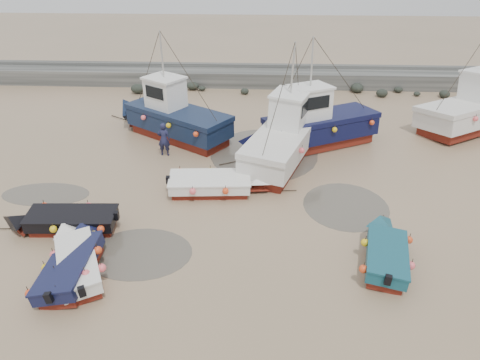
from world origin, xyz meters
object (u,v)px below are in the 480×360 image
object	(u,v)px
dinghy_5	(218,182)
cabin_boat_3	(478,109)
cabin_boat_1	(284,136)
dinghy_0	(78,257)
dinghy_4	(63,218)
cabin_boat_2	(312,125)
person	(165,155)
dinghy_2	(385,250)
cabin_boat_0	(171,115)
dinghy_1	(76,260)

from	to	relation	value
dinghy_5	cabin_boat_3	size ratio (longest dim) A/B	0.67
dinghy_5	cabin_boat_1	world-z (taller)	cabin_boat_1
dinghy_0	dinghy_4	size ratio (longest dim) A/B	0.92
cabin_boat_1	cabin_boat_2	xyz separation A→B (m)	(1.64, 1.63, 0.02)
cabin_boat_3	dinghy_0	bearing A→B (deg)	-85.68
dinghy_4	person	world-z (taller)	dinghy_4
cabin_boat_2	cabin_boat_3	size ratio (longest dim) A/B	0.98
dinghy_5	person	distance (m)	5.33
dinghy_2	person	bearing A→B (deg)	150.05
dinghy_4	cabin_boat_2	distance (m)	14.25
dinghy_5	cabin_boat_1	bearing A→B (deg)	136.44
cabin_boat_0	dinghy_1	bearing A→B (deg)	-149.77
dinghy_4	cabin_boat_3	world-z (taller)	cabin_boat_3
cabin_boat_1	dinghy_0	bearing A→B (deg)	-109.33
cabin_boat_1	cabin_boat_2	size ratio (longest dim) A/B	1.12
cabin_boat_2	dinghy_2	bearing A→B (deg)	161.76
cabin_boat_2	dinghy_1	bearing A→B (deg)	113.36
dinghy_1	cabin_boat_1	xyz separation A→B (m)	(7.77, 10.20, 0.78)
dinghy_1	cabin_boat_0	distance (m)	13.11
cabin_boat_2	person	xyz separation A→B (m)	(-8.22, -1.49, -1.36)
dinghy_2	cabin_boat_0	world-z (taller)	cabin_boat_0
dinghy_0	dinghy_4	bearing A→B (deg)	96.23
cabin_boat_0	cabin_boat_2	distance (m)	8.38
dinghy_0	cabin_boat_2	bearing A→B (deg)	25.88
cabin_boat_3	person	size ratio (longest dim) A/B	4.87
cabin_boat_0	cabin_boat_3	xyz separation A→B (m)	(18.81, 2.23, -0.01)
dinghy_4	cabin_boat_2	size ratio (longest dim) A/B	0.65
dinghy_1	dinghy_5	xyz separation A→B (m)	(4.53, 6.23, -0.01)
dinghy_4	cabin_boat_0	bearing A→B (deg)	-17.36
dinghy_1	cabin_boat_1	size ratio (longest dim) A/B	0.57
cabin_boat_1	dinghy_2	bearing A→B (deg)	-50.36
dinghy_4	cabin_boat_2	bearing A→B (deg)	-53.21
dinghy_4	cabin_boat_2	xyz separation A→B (m)	(10.93, 9.10, 0.81)
dinghy_1	dinghy_4	xyz separation A→B (m)	(-1.52, 2.72, -0.00)
cabin_boat_2	cabin_boat_1	bearing A→B (deg)	106.64
dinghy_0	person	bearing A→B (deg)	58.25
cabin_boat_3	person	world-z (taller)	cabin_boat_3
dinghy_0	cabin_boat_2	world-z (taller)	cabin_boat_2
dinghy_0	cabin_boat_2	distance (m)	14.96
dinghy_1	cabin_boat_0	size ratio (longest dim) A/B	0.66
dinghy_2	cabin_boat_3	world-z (taller)	cabin_boat_3
cabin_boat_2	dinghy_5	bearing A→B (deg)	110.81
dinghy_4	dinghy_5	bearing A→B (deg)	-62.94
cabin_boat_2	dinghy_4	bearing A→B (deg)	101.65
dinghy_4	dinghy_5	world-z (taller)	same
dinghy_0	person	xyz separation A→B (m)	(1.16, 10.14, -0.55)
dinghy_4	cabin_boat_1	size ratio (longest dim) A/B	0.59
cabin_boat_1	person	size ratio (longest dim) A/B	5.35
dinghy_4	cabin_boat_3	bearing A→B (deg)	-62.69
dinghy_0	cabin_boat_0	world-z (taller)	cabin_boat_0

